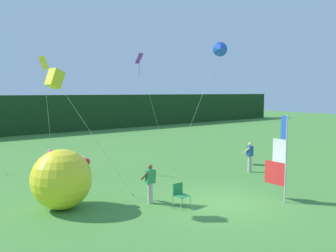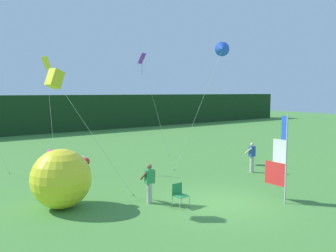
{
  "view_description": "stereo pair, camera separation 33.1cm",
  "coord_description": "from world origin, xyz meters",
  "views": [
    {
      "loc": [
        -10.11,
        -9.46,
        4.47
      ],
      "look_at": [
        -0.99,
        2.26,
        3.01
      ],
      "focal_mm": 37.03,
      "sensor_mm": 36.0,
      "label": 1
    },
    {
      "loc": [
        -9.84,
        -9.66,
        4.47
      ],
      "look_at": [
        -0.99,
        2.26,
        3.01
      ],
      "focal_mm": 37.03,
      "sensor_mm": 36.0,
      "label": 2
    }
  ],
  "objects": [
    {
      "name": "ground_plane",
      "position": [
        0.0,
        0.0,
        0.0
      ],
      "size": [
        120.0,
        120.0,
        0.0
      ],
      "primitive_type": "plane",
      "color": "#478438"
    },
    {
      "name": "distant_treeline",
      "position": [
        0.0,
        28.94,
        2.07
      ],
      "size": [
        80.0,
        2.4,
        4.13
      ],
      "primitive_type": "cube",
      "color": "#193819",
      "rests_on": "ground"
    },
    {
      "name": "banner_flag",
      "position": [
        2.04,
        -1.28,
        1.73
      ],
      "size": [
        0.06,
        1.03,
        3.6
      ],
      "color": "#B7B7BC",
      "rests_on": "ground"
    },
    {
      "name": "person_near_banner",
      "position": [
        -2.33,
        1.7,
        0.85
      ],
      "size": [
        0.55,
        0.48,
        1.6
      ],
      "color": "#B7B2A3",
      "rests_on": "ground"
    },
    {
      "name": "person_mid_field",
      "position": [
        5.25,
        2.8,
        0.9
      ],
      "size": [
        0.55,
        0.48,
        1.68
      ],
      "color": "#B7B2A3",
      "rests_on": "ground"
    },
    {
      "name": "inflatable_balloon",
      "position": [
        -5.36,
        3.25,
        1.16
      ],
      "size": [
        2.33,
        2.31,
        2.31
      ],
      "color": "yellow",
      "rests_on": "ground"
    },
    {
      "name": "folding_chair",
      "position": [
        -1.58,
        0.72,
        0.51
      ],
      "size": [
        0.51,
        0.51,
        0.89
      ],
      "color": "#BCBCC1",
      "rests_on": "ground"
    },
    {
      "name": "kite_yellow_diamond_1",
      "position": [
        -3.58,
        10.21,
        5.73
      ],
      "size": [
        0.41,
        1.79,
        6.46
      ],
      "color": "brown",
      "rests_on": "ground"
    },
    {
      "name": "kite_blue_delta_2",
      "position": [
        4.03,
        4.03,
        6.81
      ],
      "size": [
        2.38,
        2.06,
        7.23
      ],
      "color": "brown",
      "rests_on": "ground"
    },
    {
      "name": "kite_yellow_box_3",
      "position": [
        -5.38,
        3.57,
        4.96
      ],
      "size": [
        3.43,
        0.93,
        5.38
      ],
      "color": "brown",
      "rests_on": "ground"
    },
    {
      "name": "kite_purple_diamond_5",
      "position": [
        2.5,
        9.6,
        6.19
      ],
      "size": [
        2.55,
        0.56,
        6.97
      ],
      "color": "brown",
      "rests_on": "ground"
    }
  ]
}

